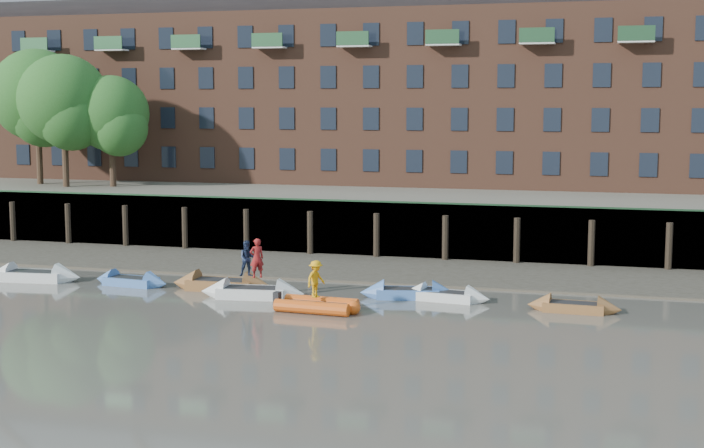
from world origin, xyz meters
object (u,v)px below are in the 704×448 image
at_px(rowboat_0, 34,276).
at_px(rowboat_2, 222,285).
at_px(rib_tender, 320,305).
at_px(person_rib_crew, 316,279).
at_px(rowboat_3, 253,293).
at_px(rowboat_5, 445,296).
at_px(person_rower_a, 257,258).
at_px(rowboat_6, 574,307).
at_px(person_rower_b, 248,259).
at_px(rowboat_4, 408,293).
at_px(rowboat_1, 131,281).

xyz_separation_m(rowboat_0, rowboat_2, (10.03, 0.33, 0.01)).
height_order(rib_tender, person_rib_crew, person_rib_crew).
distance_m(rowboat_3, rowboat_5, 8.82).
xyz_separation_m(rowboat_3, person_rower_a, (0.23, 0.01, 1.61)).
relative_size(rowboat_5, rowboat_6, 1.05).
bearing_deg(rowboat_2, person_rower_a, -32.58).
xyz_separation_m(rowboat_6, rib_tender, (-10.49, -2.91, 0.07)).
bearing_deg(rowboat_3, person_rower_b, 137.40).
height_order(person_rower_a, person_rower_b, person_rower_a).
relative_size(rowboat_4, person_rib_crew, 2.87).
relative_size(rowboat_2, rowboat_6, 1.26).
bearing_deg(rowboat_5, rowboat_2, -170.87).
height_order(rowboat_2, person_rower_a, person_rower_a).
xyz_separation_m(rowboat_4, rowboat_6, (7.49, -0.98, -0.02)).
xyz_separation_m(rowboat_2, rib_tender, (5.99, -3.38, 0.02)).
height_order(rowboat_4, person_rower_a, person_rower_a).
xyz_separation_m(person_rower_b, person_rib_crew, (3.97, -2.10, -0.39)).
bearing_deg(person_rower_a, rowboat_0, -44.31).
relative_size(rowboat_3, rowboat_5, 1.19).
height_order(rowboat_2, rowboat_5, rowboat_2).
relative_size(rowboat_5, person_rib_crew, 2.63).
relative_size(rowboat_5, rib_tender, 1.14).
distance_m(rowboat_2, person_rower_a, 3.16).
height_order(rowboat_1, person_rower_a, person_rower_a).
height_order(rowboat_5, rib_tender, rowboat_5).
xyz_separation_m(rowboat_3, person_rib_crew, (3.66, -1.88, 1.14)).
xyz_separation_m(rowboat_0, person_rib_crew, (15.81, -2.96, 1.14)).
xyz_separation_m(rowboat_2, rowboat_4, (8.99, 0.51, -0.03)).
height_order(rowboat_0, person_rower_b, person_rower_b).
bearing_deg(rowboat_6, rowboat_1, -178.46).
xyz_separation_m(rowboat_4, person_rower_a, (-6.65, -1.90, 1.63)).
relative_size(rowboat_4, person_rower_a, 2.53).
bearing_deg(person_rower_b, rib_tender, -53.64).
bearing_deg(rowboat_2, rowboat_5, 0.22).
bearing_deg(rowboat_3, person_rower_a, -3.40).
bearing_deg(rowboat_2, rowboat_1, 179.76).
relative_size(rowboat_2, person_rower_a, 2.79).
bearing_deg(rowboat_6, rowboat_3, -173.83).
distance_m(rowboat_5, person_rower_b, 9.21).
distance_m(rowboat_4, rib_tender, 4.92).
distance_m(rowboat_2, person_rower_b, 2.65).
bearing_deg(person_rower_a, person_rower_b, -60.33).
xyz_separation_m(rowboat_4, person_rower_b, (-7.18, -1.70, 1.55)).
height_order(rowboat_3, rowboat_5, rowboat_3).
bearing_deg(rowboat_3, rowboat_6, -3.33).
relative_size(rowboat_6, person_rower_b, 2.43).
distance_m(rowboat_4, person_rower_a, 7.10).
xyz_separation_m(rowboat_0, person_rower_b, (11.84, -0.86, 1.53)).
height_order(rowboat_0, rowboat_3, rowboat_0).
relative_size(person_rower_a, person_rower_b, 1.09).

